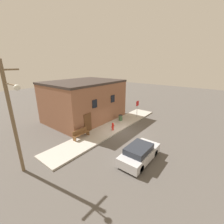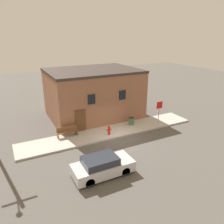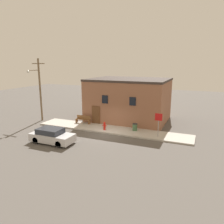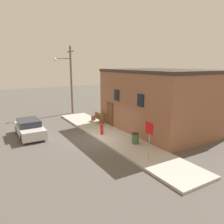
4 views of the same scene
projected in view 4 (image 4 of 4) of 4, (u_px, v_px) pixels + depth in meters
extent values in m
plane|color=#56514C|center=(96.00, 140.00, 16.49)|extent=(80.00, 80.00, 0.00)
cube|color=#BCB7AD|center=(111.00, 136.00, 17.15)|extent=(16.75, 2.67, 0.15)
cube|color=#8E5B42|center=(161.00, 101.00, 18.81)|extent=(9.20, 7.00, 4.91)
cube|color=#382D28|center=(163.00, 71.00, 18.26)|extent=(9.30, 7.10, 0.24)
cube|color=black|center=(117.00, 95.00, 18.27)|extent=(0.70, 0.08, 0.90)
cube|color=black|center=(141.00, 100.00, 15.57)|extent=(0.70, 0.08, 0.90)
cube|color=brown|center=(110.00, 115.00, 19.66)|extent=(1.00, 0.08, 2.20)
cylinder|color=red|center=(102.00, 130.00, 17.19)|extent=(0.22, 0.22, 0.71)
sphere|color=red|center=(102.00, 125.00, 17.11)|extent=(0.20, 0.20, 0.20)
cylinder|color=red|center=(101.00, 128.00, 17.32)|extent=(0.12, 0.10, 0.10)
cylinder|color=red|center=(103.00, 129.00, 17.03)|extent=(0.12, 0.10, 0.10)
cylinder|color=gray|center=(149.00, 142.00, 12.40)|extent=(0.06, 0.06, 2.26)
cube|color=red|center=(149.00, 128.00, 12.22)|extent=(0.68, 0.02, 0.68)
cube|color=brown|center=(93.00, 118.00, 21.46)|extent=(0.08, 0.44, 0.44)
cube|color=brown|center=(102.00, 122.00, 20.03)|extent=(0.08, 0.44, 0.44)
cube|color=brown|center=(97.00, 118.00, 20.69)|extent=(1.78, 0.44, 0.04)
cube|color=brown|center=(99.00, 115.00, 20.74)|extent=(1.78, 0.04, 0.40)
cylinder|color=#426642|center=(135.00, 139.00, 15.23)|extent=(0.50, 0.50, 0.68)
cylinder|color=#2D2D2D|center=(135.00, 134.00, 15.14)|extent=(0.52, 0.52, 0.06)
cylinder|color=brown|center=(71.00, 81.00, 24.57)|extent=(0.22, 0.22, 7.52)
cylinder|color=brown|center=(63.00, 58.00, 23.62)|extent=(0.08, 1.72, 0.08)
sphere|color=silver|center=(55.00, 59.00, 23.21)|extent=(0.32, 0.32, 0.32)
cube|color=brown|center=(70.00, 52.00, 23.89)|extent=(1.80, 0.10, 0.10)
cylinder|color=black|center=(44.00, 135.00, 16.55)|extent=(0.60, 0.20, 0.60)
cylinder|color=black|center=(22.00, 139.00, 15.78)|extent=(0.60, 0.20, 0.60)
cylinder|color=black|center=(37.00, 127.00, 18.60)|extent=(0.60, 0.20, 0.60)
cylinder|color=black|center=(17.00, 130.00, 17.84)|extent=(0.60, 0.20, 0.60)
cube|color=silver|center=(30.00, 130.00, 17.15)|extent=(3.96, 1.73, 0.70)
cube|color=#282D38|center=(29.00, 122.00, 17.19)|extent=(2.18, 1.52, 0.46)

